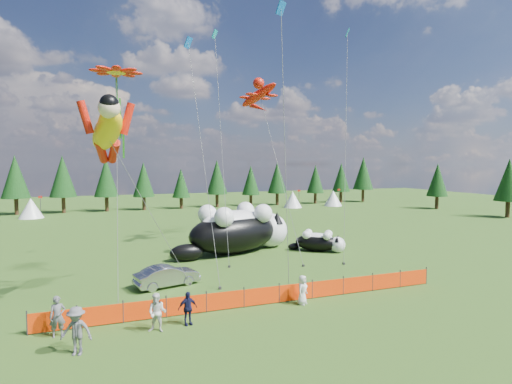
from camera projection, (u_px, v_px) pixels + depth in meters
ground at (244, 289)px, 24.03m from camera, size 160.00×160.00×0.00m
safety_fence at (262, 296)px, 21.18m from camera, size 22.06×0.06×1.10m
tree_line at (159, 185)px, 65.96m from camera, size 90.00×4.00×8.00m
festival_tents at (232, 201)px, 65.19m from camera, size 50.00×3.20×2.80m
cat_large at (239, 229)px, 33.93m from camera, size 11.08×6.56×4.13m
cat_small at (319, 241)px, 34.31m from camera, size 4.28×3.67×1.81m
car at (167, 276)px, 24.48m from camera, size 4.17×2.41×1.30m
spectator_a at (58, 317)px, 17.29m from camera, size 0.71×0.52×1.79m
spectator_b at (157, 313)px, 17.79m from camera, size 0.98×0.81×1.75m
spectator_c at (188, 308)px, 18.58m from camera, size 0.99×0.63×1.57m
spectator_d at (76, 331)px, 15.62m from camera, size 1.40×1.05×1.93m
spectator_e at (302, 290)px, 21.31m from camera, size 0.91×0.86×1.57m
superhero_kite at (107, 132)px, 20.00m from camera, size 6.95×5.20×11.63m
gecko_kite at (259, 95)px, 36.99m from camera, size 5.66×13.07×16.62m
flower_kite at (116, 75)px, 22.26m from camera, size 3.69×6.21×13.21m
diamond_kite_a at (189, 51)px, 29.15m from camera, size 0.97×7.74×17.88m
diamond_kite_b at (347, 46)px, 34.51m from camera, size 3.92×6.08×20.08m
diamond_kite_c at (281, 23)px, 22.09m from camera, size 1.00×1.08×16.86m
diamond_kite_d at (215, 46)px, 33.46m from camera, size 1.10×6.86×19.61m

